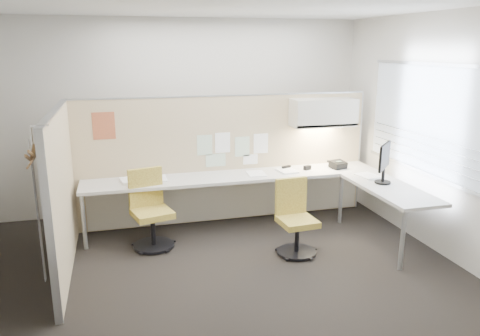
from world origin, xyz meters
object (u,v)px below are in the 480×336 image
object	(u,v)px
chair_right	(295,220)
monitor	(384,161)
chair_left	(150,212)
desk	(262,185)
phone	(338,165)

from	to	relation	value
chair_right	monitor	xyz separation A→B (m)	(1.22, 0.13, 0.61)
chair_left	chair_right	world-z (taller)	chair_left
desk	monitor	world-z (taller)	monitor
desk	phone	size ratio (longest dim) A/B	16.15
chair_left	phone	xyz separation A→B (m)	(2.65, 0.33, 0.34)
chair_right	phone	bearing A→B (deg)	39.57
desk	phone	bearing A→B (deg)	6.03
chair_right	monitor	world-z (taller)	monitor
chair_right	monitor	distance (m)	1.37
chair_left	chair_right	xyz separation A→B (m)	(1.64, -0.63, -0.03)
desk	chair_left	bearing A→B (deg)	-172.08
desk	chair_right	xyz separation A→B (m)	(0.15, -0.84, -0.19)
desk	phone	xyz separation A→B (m)	(1.16, 0.12, 0.18)
chair_right	phone	world-z (taller)	chair_right
chair_left	phone	world-z (taller)	chair_left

